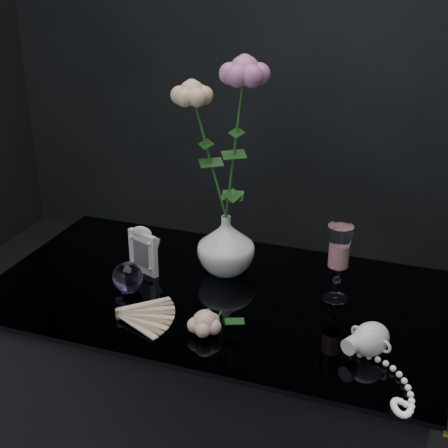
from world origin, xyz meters
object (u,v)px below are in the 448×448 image
at_px(picture_frame, 143,249).
at_px(paperweight, 128,277).
at_px(vase, 226,244).
at_px(wine_glass, 338,264).
at_px(pearl_jar, 371,338).
at_px(loose_rose, 205,322).

distance_m(picture_frame, paperweight, 0.10).
bearing_deg(vase, picture_frame, -158.84).
bearing_deg(wine_glass, vase, 170.61).
distance_m(vase, pearl_jar, 0.45).
height_order(vase, picture_frame, vase).
xyz_separation_m(wine_glass, picture_frame, (-0.47, -0.03, -0.03)).
height_order(wine_glass, loose_rose, wine_glass).
relative_size(wine_glass, pearl_jar, 0.76).
bearing_deg(picture_frame, pearl_jar, 5.69).
xyz_separation_m(wine_glass, pearl_jar, (0.10, -0.18, -0.06)).
xyz_separation_m(picture_frame, pearl_jar, (0.57, -0.15, -0.03)).
bearing_deg(picture_frame, paperweight, -66.06).
xyz_separation_m(picture_frame, paperweight, (0.01, -0.09, -0.03)).
bearing_deg(wine_glass, pearl_jar, -60.44).
xyz_separation_m(wine_glass, paperweight, (-0.46, -0.12, -0.06)).
bearing_deg(pearl_jar, picture_frame, -166.41).
xyz_separation_m(vase, pearl_jar, (0.38, -0.23, -0.04)).
distance_m(picture_frame, loose_rose, 0.31).
distance_m(vase, picture_frame, 0.20).
xyz_separation_m(paperweight, pearl_jar, (0.57, -0.06, -0.00)).
bearing_deg(paperweight, picture_frame, 93.32).
bearing_deg(pearl_jar, paperweight, -157.41).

